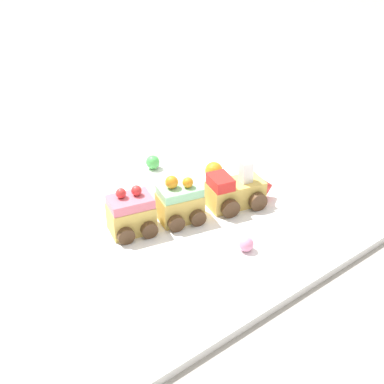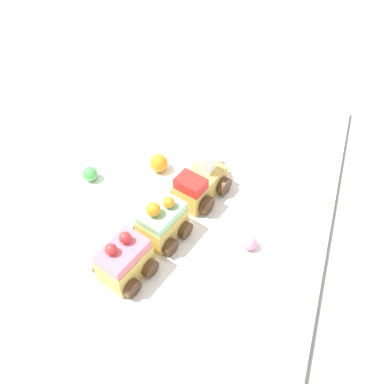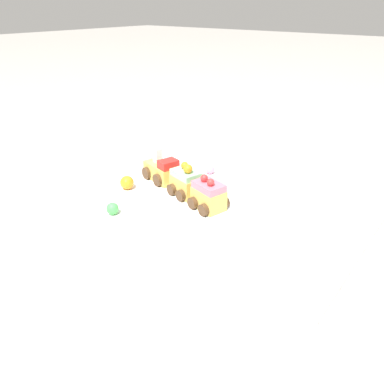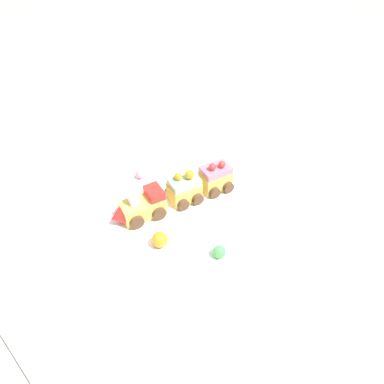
{
  "view_description": "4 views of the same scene",
  "coord_description": "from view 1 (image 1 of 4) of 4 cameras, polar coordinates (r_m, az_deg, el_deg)",
  "views": [
    {
      "loc": [
        -0.45,
        -0.53,
        0.48
      ],
      "look_at": [
        -0.02,
        -0.01,
        0.08
      ],
      "focal_mm": 50.0,
      "sensor_mm": 36.0,
      "label": 1
    },
    {
      "loc": [
        -0.32,
        -0.14,
        0.47
      ],
      "look_at": [
        0.04,
        0.0,
        0.05
      ],
      "focal_mm": 35.0,
      "sensor_mm": 36.0,
      "label": 2
    },
    {
      "loc": [
        -0.5,
        0.6,
        0.4
      ],
      "look_at": [
        -0.05,
        0.03,
        0.03
      ],
      "focal_mm": 35.0,
      "sensor_mm": 36.0,
      "label": 3
    },
    {
      "loc": [
        0.39,
        0.47,
        0.58
      ],
      "look_at": [
        -0.04,
        0.03,
        0.02
      ],
      "focal_mm": 35.0,
      "sensor_mm": 36.0,
      "label": 4
    }
  ],
  "objects": [
    {
      "name": "ground_plane",
      "position": [
        0.85,
        0.95,
        -3.61
      ],
      "size": [
        10.0,
        10.0,
        0.0
      ],
      "primitive_type": "plane",
      "color": "gray"
    },
    {
      "name": "display_board",
      "position": [
        0.84,
        0.96,
        -3.28
      ],
      "size": [
        0.8,
        0.42,
        0.01
      ],
      "primitive_type": "cube",
      "color": "white",
      "rests_on": "ground_plane"
    },
    {
      "name": "cake_train_locomotive",
      "position": [
        0.87,
        5.13,
        0.08
      ],
      "size": [
        0.12,
        0.08,
        0.08
      ],
      "rotation": [
        0.0,
        0.0,
        -0.26
      ],
      "color": "#E0BC56",
      "rests_on": "display_board"
    },
    {
      "name": "cake_car_mint",
      "position": [
        0.83,
        -1.33,
        -1.18
      ],
      "size": [
        0.08,
        0.08,
        0.08
      ],
      "rotation": [
        0.0,
        0.0,
        -0.26
      ],
      "color": "#E0BC56",
      "rests_on": "display_board"
    },
    {
      "name": "cake_car_strawberry",
      "position": [
        0.81,
        -6.51,
        -2.42
      ],
      "size": [
        0.08,
        0.08,
        0.07
      ],
      "rotation": [
        0.0,
        0.0,
        -0.26
      ],
      "color": "#E0BC56",
      "rests_on": "display_board"
    },
    {
      "name": "gumball_orange",
      "position": [
        0.94,
        2.34,
        2.28
      ],
      "size": [
        0.03,
        0.03,
        0.03
      ],
      "primitive_type": "sphere",
      "color": "orange",
      "rests_on": "display_board"
    },
    {
      "name": "gumball_pink",
      "position": [
        0.78,
        6.05,
        -5.41
      ],
      "size": [
        0.02,
        0.02,
        0.02
      ],
      "primitive_type": "sphere",
      "color": "pink",
      "rests_on": "display_board"
    },
    {
      "name": "gumball_green",
      "position": [
        0.98,
        -4.2,
        3.18
      ],
      "size": [
        0.03,
        0.03,
        0.03
      ],
      "primitive_type": "sphere",
      "color": "#4CBC56",
      "rests_on": "display_board"
    }
  ]
}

